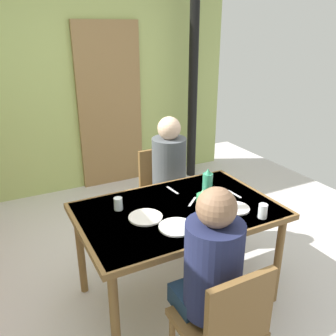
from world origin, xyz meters
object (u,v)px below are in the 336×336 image
(person_far_diner, at_px, (170,166))
(water_bottle_green_far, at_px, (207,190))
(person_near_diner, at_px, (212,265))
(water_bottle_green_near, at_px, (202,214))
(chair_near_diner, at_px, (224,326))
(chair_far_diner, at_px, (163,189))
(dining_table, at_px, (178,218))

(person_far_diner, bearing_deg, water_bottle_green_far, 81.45)
(person_near_diner, height_order, water_bottle_green_far, person_near_diner)
(water_bottle_green_near, relative_size, water_bottle_green_far, 1.05)
(chair_near_diner, distance_m, chair_far_diner, 1.67)
(person_far_diner, bearing_deg, chair_far_diner, -90.00)
(dining_table, height_order, chair_near_diner, chair_near_diner)
(water_bottle_green_near, distance_m, water_bottle_green_far, 0.35)
(dining_table, bearing_deg, water_bottle_green_near, -96.62)
(dining_table, relative_size, chair_far_diner, 1.58)
(dining_table, xyz_separation_m, water_bottle_green_far, (0.17, -0.09, 0.21))
(person_far_diner, distance_m, water_bottle_green_far, 0.77)
(person_near_diner, relative_size, water_bottle_green_near, 2.47)
(chair_near_diner, relative_size, chair_far_diner, 1.00)
(chair_near_diner, height_order, chair_far_diner, same)
(person_far_diner, relative_size, water_bottle_green_far, 2.59)
(chair_far_diner, bearing_deg, dining_table, 70.32)
(chair_far_diner, relative_size, water_bottle_green_far, 2.92)
(chair_near_diner, distance_m, water_bottle_green_far, 0.88)
(water_bottle_green_far, bearing_deg, water_bottle_green_near, -128.03)
(person_near_diner, xyz_separation_m, water_bottle_green_far, (0.35, 0.57, 0.11))
(chair_far_diner, bearing_deg, chair_near_diner, 74.01)
(dining_table, xyz_separation_m, person_near_diner, (-0.17, -0.66, 0.11))
(chair_near_diner, relative_size, person_far_diner, 1.13)
(dining_table, height_order, chair_far_diner, chair_far_diner)
(water_bottle_green_near, bearing_deg, chair_near_diner, -106.69)
(chair_far_diner, relative_size, water_bottle_green_near, 2.79)
(person_far_diner, bearing_deg, water_bottle_green_near, 72.32)
(dining_table, distance_m, chair_near_diner, 0.84)
(chair_near_diner, distance_m, water_bottle_green_near, 0.60)
(chair_near_diner, distance_m, person_far_diner, 1.56)
(chair_far_diner, bearing_deg, person_near_diner, 72.61)
(dining_table, height_order, water_bottle_green_far, water_bottle_green_far)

